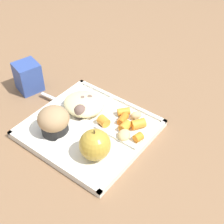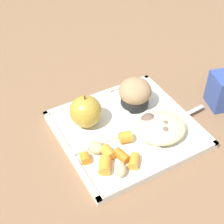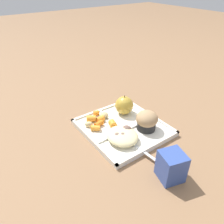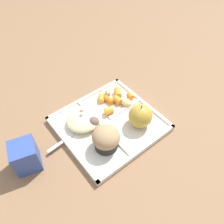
# 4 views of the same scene
# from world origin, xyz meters

# --- Properties ---
(ground) EXTENTS (6.00, 6.00, 0.00)m
(ground) POSITION_xyz_m (0.00, 0.00, 0.00)
(ground) COLOR #846042
(lunch_tray) EXTENTS (0.30, 0.29, 0.02)m
(lunch_tray) POSITION_xyz_m (-0.00, -0.00, 0.01)
(lunch_tray) COLOR silver
(lunch_tray) RESTS_ON ground
(green_apple) EXTENTS (0.08, 0.08, 0.08)m
(green_apple) POSITION_xyz_m (-0.07, 0.06, 0.05)
(green_apple) COLOR #B79333
(green_apple) RESTS_ON lunch_tray
(bran_muffin) EXTENTS (0.08, 0.08, 0.07)m
(bran_muffin) POSITION_xyz_m (0.06, 0.06, 0.05)
(bran_muffin) COLOR black
(bran_muffin) RESTS_ON lunch_tray
(carrot_slice_near_corner) EXTENTS (0.04, 0.04, 0.02)m
(carrot_slice_near_corner) POSITION_xyz_m (-0.04, -0.10, 0.02)
(carrot_slice_near_corner) COLOR orange
(carrot_slice_near_corner) RESTS_ON lunch_tray
(carrot_slice_tilted) EXTENTS (0.02, 0.03, 0.02)m
(carrot_slice_tilted) POSITION_xyz_m (-0.08, -0.05, 0.02)
(carrot_slice_tilted) COLOR orange
(carrot_slice_tilted) RESTS_ON lunch_tray
(carrot_slice_edge) EXTENTS (0.03, 0.03, 0.03)m
(carrot_slice_edge) POSITION_xyz_m (-0.02, -0.03, 0.03)
(carrot_slice_edge) COLOR orange
(carrot_slice_edge) RESTS_ON lunch_tray
(carrot_slice_center) EXTENTS (0.04, 0.04, 0.03)m
(carrot_slice_center) POSITION_xyz_m (-0.10, -0.08, 0.03)
(carrot_slice_center) COLOR orange
(carrot_slice_center) RESTS_ON lunch_tray
(carrot_slice_diagonal) EXTENTS (0.02, 0.02, 0.02)m
(carrot_slice_diagonal) POSITION_xyz_m (-0.13, -0.04, 0.02)
(carrot_slice_diagonal) COLOR orange
(carrot_slice_diagonal) RESTS_ON lunch_tray
(carrot_slice_back) EXTENTS (0.03, 0.04, 0.02)m
(carrot_slice_back) POSITION_xyz_m (-0.06, -0.07, 0.02)
(carrot_slice_back) COLOR orange
(carrot_slice_back) RESTS_ON lunch_tray
(potato_chunk_golden) EXTENTS (0.04, 0.04, 0.02)m
(potato_chunk_golden) POSITION_xyz_m (-0.08, -0.11, 0.02)
(potato_chunk_golden) COLOR tan
(potato_chunk_golden) RESTS_ON lunch_tray
(potato_chunk_wedge) EXTENTS (0.04, 0.04, 0.02)m
(potato_chunk_wedge) POSITION_xyz_m (-0.09, -0.02, 0.02)
(potato_chunk_wedge) COLOR tan
(potato_chunk_wedge) RESTS_ON lunch_tray
(egg_noodle_pile) EXTENTS (0.12, 0.11, 0.04)m
(egg_noodle_pile) POSITION_xyz_m (0.06, -0.05, 0.03)
(egg_noodle_pile) COLOR beige
(egg_noodle_pile) RESTS_ON lunch_tray
(meatball_side) EXTENTS (0.04, 0.04, 0.04)m
(meatball_side) POSITION_xyz_m (0.05, -0.02, 0.03)
(meatball_side) COLOR brown
(meatball_side) RESTS_ON lunch_tray
(meatball_back) EXTENTS (0.04, 0.04, 0.04)m
(meatball_back) POSITION_xyz_m (0.07, -0.05, 0.03)
(meatball_back) COLOR #755B4C
(meatball_back) RESTS_ON lunch_tray
(meatball_front) EXTENTS (0.04, 0.04, 0.04)m
(meatball_front) POSITION_xyz_m (0.06, -0.07, 0.03)
(meatball_front) COLOR #755B4C
(meatball_front) RESTS_ON lunch_tray
(plastic_fork) EXTENTS (0.16, 0.03, 0.00)m
(plastic_fork) POSITION_xyz_m (0.11, -0.03, 0.01)
(plastic_fork) COLOR silver
(plastic_fork) RESTS_ON lunch_tray
(milk_carton) EXTENTS (0.08, 0.08, 0.09)m
(milk_carton) POSITION_xyz_m (0.26, -0.03, 0.04)
(milk_carton) COLOR #334C99
(milk_carton) RESTS_ON ground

